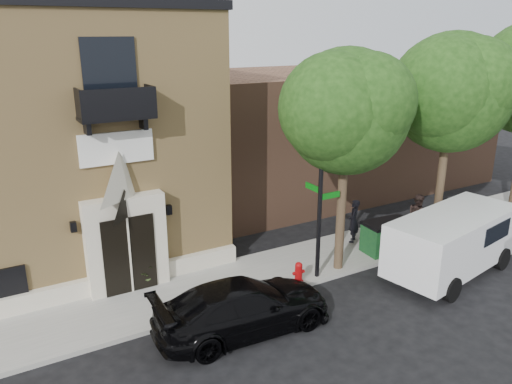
% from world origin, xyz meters
% --- Properties ---
extents(ground, '(120.00, 120.00, 0.00)m').
position_xyz_m(ground, '(0.00, 0.00, 0.00)').
color(ground, black).
rests_on(ground, ground).
extents(sidewalk, '(42.00, 3.00, 0.15)m').
position_xyz_m(sidewalk, '(1.00, 1.50, 0.07)').
color(sidewalk, gray).
rests_on(sidewalk, ground).
extents(church, '(12.20, 11.01, 9.30)m').
position_xyz_m(church, '(-2.99, 7.95, 4.63)').
color(church, tan).
rests_on(church, ground).
extents(neighbour_building, '(18.00, 8.00, 6.40)m').
position_xyz_m(neighbour_building, '(12.00, 9.00, 3.20)').
color(neighbour_building, brown).
rests_on(neighbour_building, ground).
extents(street_tree_left, '(4.97, 4.38, 7.77)m').
position_xyz_m(street_tree_left, '(6.03, 0.35, 5.87)').
color(street_tree_left, '#38281C').
rests_on(street_tree_left, sidewalk).
extents(street_tree_mid, '(5.21, 4.64, 8.25)m').
position_xyz_m(street_tree_mid, '(11.03, 0.35, 6.20)').
color(street_tree_mid, '#38281C').
rests_on(street_tree_mid, sidewalk).
extents(black_sedan, '(5.36, 2.33, 1.54)m').
position_xyz_m(black_sedan, '(1.23, -1.14, 0.77)').
color(black_sedan, black).
rests_on(black_sedan, ground).
extents(cargo_van, '(5.85, 3.17, 2.26)m').
position_xyz_m(cargo_van, '(9.58, -1.65, 1.26)').
color(cargo_van, white).
rests_on(cargo_van, ground).
extents(street_sign, '(0.90, 0.90, 5.63)m').
position_xyz_m(street_sign, '(4.95, 0.31, 2.98)').
color(street_sign, black).
rests_on(street_sign, sidewalk).
extents(fire_hydrant, '(0.44, 0.35, 0.77)m').
position_xyz_m(fire_hydrant, '(4.08, 0.20, 0.53)').
color(fire_hydrant, '#8E0609').
rests_on(fire_hydrant, sidewalk).
extents(dumpster, '(1.95, 1.20, 1.23)m').
position_xyz_m(dumpster, '(8.54, 0.66, 0.77)').
color(dumpster, '#0F391D').
rests_on(dumpster, sidewalk).
extents(planter, '(0.82, 0.77, 0.73)m').
position_xyz_m(planter, '(-0.44, 2.65, 0.52)').
color(planter, '#49672D').
rests_on(planter, sidewalk).
extents(pedestrian_near, '(0.77, 0.75, 1.78)m').
position_xyz_m(pedestrian_near, '(8.01, 2.02, 1.04)').
color(pedestrian_near, black).
rests_on(pedestrian_near, sidewalk).
extents(pedestrian_far, '(0.94, 1.07, 1.86)m').
position_xyz_m(pedestrian_far, '(10.62, 1.09, 1.08)').
color(pedestrian_far, black).
rests_on(pedestrian_far, sidewalk).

